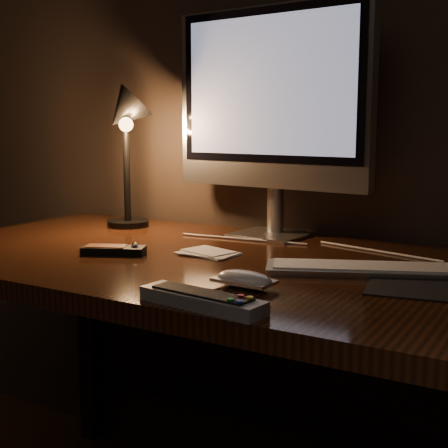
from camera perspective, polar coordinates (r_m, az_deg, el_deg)
The scene contains 10 objects.
desk at distance 1.43m, azimuth 3.28°, elevation -7.89°, with size 1.60×0.75×0.75m.
monitor at distance 1.60m, azimuth 4.29°, elevation 11.00°, with size 0.55×0.18×0.58m.
keyboard at distance 1.27m, azimuth 12.79°, elevation -3.98°, with size 0.39×0.11×0.01m, color silver.
mousepad at distance 1.18m, azimuth 18.78°, elevation -5.49°, with size 0.23×0.19×0.00m, color black.
mouse at distance 1.12m, azimuth 1.85°, elevation -5.27°, with size 0.11×0.06×0.02m, color white.
media_remote at distance 1.43m, azimuth -10.06°, elevation -2.33°, with size 0.15×0.10×0.03m.
tv_remote at distance 1.00m, azimuth -2.03°, elevation -6.92°, with size 0.23×0.08×0.03m.
papers at distance 1.41m, azimuth -1.48°, elevation -2.63°, with size 0.13×0.09×0.01m, color white.
desk_lamp at distance 1.73m, azimuth -9.02°, elevation 8.27°, with size 0.20×0.21×0.40m.
cable at distance 1.50m, azimuth 7.41°, elevation -1.97°, with size 0.01×0.01×0.66m, color white.
Camera 1 is at (0.62, 0.71, 1.04)m, focal length 50.00 mm.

